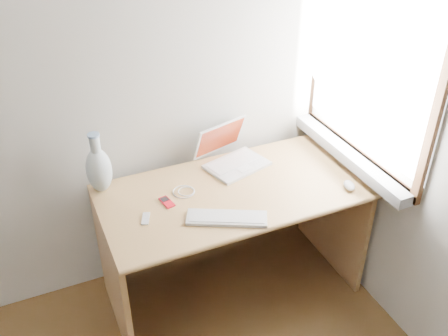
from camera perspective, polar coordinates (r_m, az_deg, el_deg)
name	(u,v)px	position (r m, az deg, el deg)	size (l,w,h in m)	color
window	(365,68)	(2.58, 15.80, 10.93)	(0.11, 0.99, 1.10)	white
desk	(226,212)	(2.73, 0.26, -5.06)	(1.35, 0.68, 0.72)	tan
laptop	(234,155)	(2.74, 1.13, 1.53)	(0.37, 0.35, 0.22)	white
external_keyboard	(227,218)	(2.35, 0.33, -5.72)	(0.39, 0.27, 0.02)	white
mouse	(349,185)	(2.63, 14.12, -1.94)	(0.05, 0.09, 0.03)	white
ipod	(167,202)	(2.47, -6.55, -3.88)	(0.06, 0.10, 0.01)	red
cable_coil	(184,192)	(2.54, -4.63, -2.72)	(0.11, 0.11, 0.01)	white
remote	(146,219)	(2.38, -8.94, -5.73)	(0.03, 0.09, 0.01)	white
vase	(99,168)	(2.55, -14.12, -0.05)	(0.13, 0.13, 0.33)	silver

